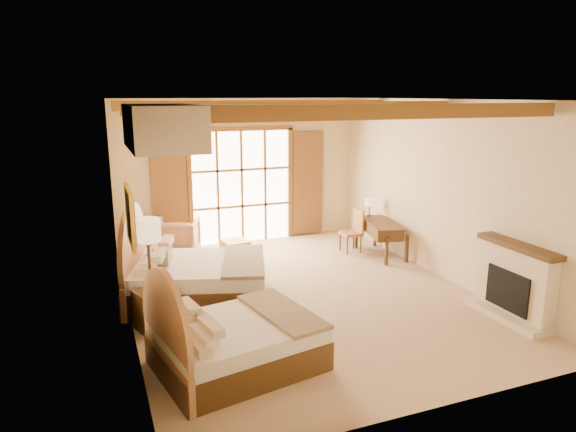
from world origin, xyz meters
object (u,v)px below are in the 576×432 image
armchair (177,238)px  desk (381,237)px  bed_near (227,340)px  bed_far (189,276)px  nightstand (155,310)px

armchair → desk: armchair is taller
bed_near → bed_far: (-0.03, 2.26, 0.05)m
desk → armchair: bearing=173.1°
nightstand → armchair: size_ratio=0.66×
bed_near → nightstand: 1.59m
desk → bed_far: bearing=-152.7°
bed_near → nightstand: (-0.68, 1.44, -0.09)m
nightstand → desk: bearing=1.4°
desk → nightstand: bearing=-145.6°
armchair → desk: 4.22m
bed_far → armchair: bearing=102.5°
bed_near → bed_far: bed_far is taller
bed_far → desk: bed_far is taller
nightstand → bed_near: bearing=-84.4°
bed_far → desk: 4.31m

